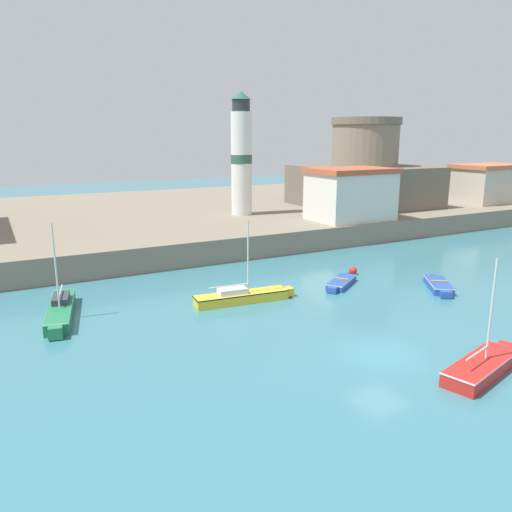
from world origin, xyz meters
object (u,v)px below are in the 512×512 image
(dinghy_blue_2, at_px, (341,282))
(lighthouse, at_px, (241,156))
(sailboat_red_4, at_px, (483,365))
(sailboat_green_0, at_px, (61,309))
(fortress, at_px, (364,176))
(harbor_shed_near_wharf, at_px, (351,194))
(harbor_shed_mid_row, at_px, (489,183))
(sailboat_yellow_3, at_px, (242,296))
(dinghy_blue_1, at_px, (439,285))
(mooring_buoy, at_px, (353,271))

(dinghy_blue_2, xyz_separation_m, lighthouse, (2.71, 20.84, 7.87))
(sailboat_red_4, bearing_deg, sailboat_green_0, 133.44)
(fortress, relative_size, harbor_shed_near_wharf, 1.71)
(dinghy_blue_2, xyz_separation_m, harbor_shed_mid_row, (34.71, 15.24, 4.17))
(sailboat_yellow_3, bearing_deg, harbor_shed_near_wharf, 34.30)
(dinghy_blue_2, relative_size, harbor_shed_mid_row, 0.42)
(harbor_shed_mid_row, bearing_deg, sailboat_green_0, -166.60)
(dinghy_blue_1, height_order, sailboat_red_4, sailboat_red_4)
(mooring_buoy, height_order, lighthouse, lighthouse)
(harbor_shed_mid_row, bearing_deg, dinghy_blue_1, -147.00)
(mooring_buoy, bearing_deg, dinghy_blue_2, -143.66)
(dinghy_blue_1, xyz_separation_m, mooring_buoy, (-2.77, 5.73, 0.02))
(fortress, height_order, lighthouse, lighthouse)
(dinghy_blue_2, xyz_separation_m, sailboat_yellow_3, (-7.65, 0.11, 0.15))
(sailboat_red_4, xyz_separation_m, lighthouse, (5.41, 34.41, 7.74))
(dinghy_blue_2, distance_m, sailboat_red_4, 13.84)
(dinghy_blue_2, xyz_separation_m, fortress, (18.71, 20.25, 5.28))
(mooring_buoy, relative_size, fortress, 0.04)
(lighthouse, height_order, harbor_shed_mid_row, lighthouse)
(dinghy_blue_2, distance_m, harbor_shed_near_wharf, 17.12)
(sailboat_yellow_3, relative_size, mooring_buoy, 10.83)
(mooring_buoy, xyz_separation_m, fortress, (16.10, 18.33, 5.22))
(dinghy_blue_2, bearing_deg, harbor_shed_near_wharf, 49.71)
(mooring_buoy, bearing_deg, lighthouse, 89.70)
(dinghy_blue_1, height_order, lighthouse, lighthouse)
(dinghy_blue_1, relative_size, dinghy_blue_2, 1.04)
(dinghy_blue_1, distance_m, lighthouse, 26.01)
(dinghy_blue_1, relative_size, fortress, 0.28)
(lighthouse, xyz_separation_m, harbor_shed_mid_row, (32.00, -5.60, -3.70))
(dinghy_blue_2, distance_m, lighthouse, 22.45)
(lighthouse, relative_size, harbor_shed_mid_row, 1.41)
(sailboat_yellow_3, bearing_deg, dinghy_blue_2, -0.82)
(sailboat_green_0, height_order, sailboat_yellow_3, sailboat_green_0)
(lighthouse, bearing_deg, mooring_buoy, -90.30)
(dinghy_blue_2, relative_size, fortress, 0.27)
(sailboat_yellow_3, relative_size, sailboat_red_4, 1.18)
(sailboat_yellow_3, xyz_separation_m, fortress, (26.36, 20.14, 5.13))
(mooring_buoy, bearing_deg, fortress, 48.71)
(sailboat_green_0, height_order, harbor_shed_mid_row, harbor_shed_mid_row)
(sailboat_green_0, xyz_separation_m, lighthouse, (20.78, 18.18, 7.67))
(dinghy_blue_1, bearing_deg, sailboat_red_4, -129.60)
(dinghy_blue_2, relative_size, lighthouse, 0.30)
(sailboat_red_4, bearing_deg, dinghy_blue_1, 50.40)
(dinghy_blue_1, xyz_separation_m, harbor_shed_mid_row, (29.33, 19.05, 4.14))
(sailboat_green_0, distance_m, fortress, 41.09)
(dinghy_blue_2, relative_size, mooring_buoy, 6.10)
(sailboat_green_0, xyz_separation_m, fortress, (36.78, 17.59, 5.07))
(dinghy_blue_2, distance_m, fortress, 28.07)
(sailboat_green_0, relative_size, dinghy_blue_1, 1.82)
(dinghy_blue_1, relative_size, mooring_buoy, 6.33)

